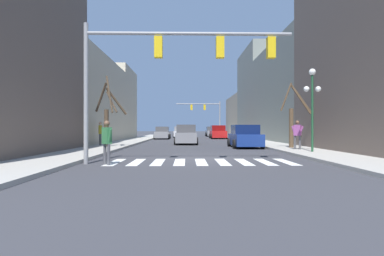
{
  "coord_description": "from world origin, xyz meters",
  "views": [
    {
      "loc": [
        -0.61,
        -13.94,
        1.43
      ],
      "look_at": [
        0.08,
        23.24,
        1.43
      ],
      "focal_mm": 28.0,
      "sensor_mm": 36.0,
      "label": 1
    }
  ],
  "objects_px": {
    "traffic_signal_far": "(207,111)",
    "car_parked_left_near": "(245,137)",
    "car_driving_away_lane": "(212,132)",
    "car_parked_right_near": "(186,135)",
    "street_lamp_right_corner": "(312,93)",
    "car_at_intersection": "(162,133)",
    "pedestrian_crossing_street": "(297,132)",
    "pedestrian_near_right_corner": "(100,131)",
    "car_parked_left_far": "(218,132)",
    "street_tree_right_mid": "(108,115)",
    "street_tree_left_near": "(293,119)",
    "car_parked_left_mid": "(180,132)",
    "pedestrian_waiting_at_curb": "(107,139)",
    "traffic_signal_near": "(167,58)"
  },
  "relations": [
    {
      "from": "traffic_signal_near",
      "to": "street_tree_left_near",
      "type": "bearing_deg",
      "value": 44.16
    },
    {
      "from": "car_driving_away_lane",
      "to": "car_parked_left_near",
      "type": "bearing_deg",
      "value": 179.89
    },
    {
      "from": "street_lamp_right_corner",
      "to": "car_parked_left_near",
      "type": "distance_m",
      "value": 6.78
    },
    {
      "from": "car_parked_left_far",
      "to": "car_driving_away_lane",
      "type": "relative_size",
      "value": 0.92
    },
    {
      "from": "street_lamp_right_corner",
      "to": "car_at_intersection",
      "type": "bearing_deg",
      "value": 113.36
    },
    {
      "from": "car_parked_right_near",
      "to": "traffic_signal_near",
      "type": "bearing_deg",
      "value": -2.85
    },
    {
      "from": "car_parked_left_far",
      "to": "street_tree_right_mid",
      "type": "distance_m",
      "value": 21.83
    },
    {
      "from": "car_parked_right_near",
      "to": "car_parked_left_far",
      "type": "height_order",
      "value": "car_parked_left_far"
    },
    {
      "from": "car_at_intersection",
      "to": "pedestrian_waiting_at_curb",
      "type": "relative_size",
      "value": 2.51
    },
    {
      "from": "car_at_intersection",
      "to": "car_parked_left_mid",
      "type": "xyz_separation_m",
      "value": [
        2.18,
        6.76,
        0.02
      ]
    },
    {
      "from": "pedestrian_crossing_street",
      "to": "street_lamp_right_corner",
      "type": "bearing_deg",
      "value": 136.86
    },
    {
      "from": "street_lamp_right_corner",
      "to": "car_at_intersection",
      "type": "distance_m",
      "value": 25.25
    },
    {
      "from": "street_lamp_right_corner",
      "to": "pedestrian_near_right_corner",
      "type": "bearing_deg",
      "value": 153.44
    },
    {
      "from": "car_parked_left_mid",
      "to": "pedestrian_waiting_at_curb",
      "type": "relative_size",
      "value": 2.79
    },
    {
      "from": "pedestrian_crossing_street",
      "to": "pedestrian_near_right_corner",
      "type": "bearing_deg",
      "value": 22.08
    },
    {
      "from": "pedestrian_near_right_corner",
      "to": "street_tree_left_near",
      "type": "xyz_separation_m",
      "value": [
        13.53,
        -3.23,
        0.81
      ]
    },
    {
      "from": "car_parked_left_near",
      "to": "pedestrian_waiting_at_curb",
      "type": "distance_m",
      "value": 12.58
    },
    {
      "from": "pedestrian_waiting_at_curb",
      "to": "traffic_signal_far",
      "type": "bearing_deg",
      "value": -53.27
    },
    {
      "from": "street_lamp_right_corner",
      "to": "car_parked_left_far",
      "type": "distance_m",
      "value": 24.56
    },
    {
      "from": "car_driving_away_lane",
      "to": "car_parked_right_near",
      "type": "bearing_deg",
      "value": 170.04
    },
    {
      "from": "car_parked_right_near",
      "to": "car_parked_left_mid",
      "type": "distance_m",
      "value": 19.2
    },
    {
      "from": "car_parked_right_near",
      "to": "car_parked_left_near",
      "type": "bearing_deg",
      "value": 41.42
    },
    {
      "from": "car_parked_left_far",
      "to": "pedestrian_waiting_at_curb",
      "type": "xyz_separation_m",
      "value": [
        -7.35,
        -28.74,
        0.19
      ]
    },
    {
      "from": "traffic_signal_near",
      "to": "car_parked_right_near",
      "type": "relative_size",
      "value": 1.84
    },
    {
      "from": "car_at_intersection",
      "to": "pedestrian_waiting_at_curb",
      "type": "distance_m",
      "value": 27.5
    },
    {
      "from": "street_lamp_right_corner",
      "to": "car_parked_left_near",
      "type": "bearing_deg",
      "value": 113.88
    },
    {
      "from": "car_parked_left_mid",
      "to": "street_tree_left_near",
      "type": "relative_size",
      "value": 1.13
    },
    {
      "from": "traffic_signal_far",
      "to": "car_parked_left_near",
      "type": "relative_size",
      "value": 1.64
    },
    {
      "from": "traffic_signal_far",
      "to": "pedestrian_near_right_corner",
      "type": "relative_size",
      "value": 3.93
    },
    {
      "from": "traffic_signal_near",
      "to": "pedestrian_near_right_corner",
      "type": "height_order",
      "value": "traffic_signal_near"
    },
    {
      "from": "street_lamp_right_corner",
      "to": "car_parked_left_near",
      "type": "xyz_separation_m",
      "value": [
        -2.55,
        5.75,
        -2.55
      ]
    },
    {
      "from": "car_parked_right_near",
      "to": "street_tree_left_near",
      "type": "distance_m",
      "value": 10.14
    },
    {
      "from": "car_parked_right_near",
      "to": "pedestrian_crossing_street",
      "type": "relative_size",
      "value": 2.6
    },
    {
      "from": "pedestrian_waiting_at_curb",
      "to": "street_tree_left_near",
      "type": "bearing_deg",
      "value": -95.19
    },
    {
      "from": "pedestrian_near_right_corner",
      "to": "traffic_signal_far",
      "type": "bearing_deg",
      "value": 135.64
    },
    {
      "from": "traffic_signal_near",
      "to": "pedestrian_crossing_street",
      "type": "distance_m",
      "value": 9.98
    },
    {
      "from": "pedestrian_waiting_at_curb",
      "to": "car_parked_right_near",
      "type": "bearing_deg",
      "value": -54.64
    },
    {
      "from": "car_parked_left_mid",
      "to": "pedestrian_waiting_at_curb",
      "type": "height_order",
      "value": "pedestrian_waiting_at_curb"
    },
    {
      "from": "street_lamp_right_corner",
      "to": "car_parked_left_far",
      "type": "height_order",
      "value": "street_lamp_right_corner"
    },
    {
      "from": "car_driving_away_lane",
      "to": "car_at_intersection",
      "type": "distance_m",
      "value": 14.55
    },
    {
      "from": "street_lamp_right_corner",
      "to": "street_tree_left_near",
      "type": "height_order",
      "value": "street_lamp_right_corner"
    },
    {
      "from": "traffic_signal_far",
      "to": "street_tree_right_mid",
      "type": "bearing_deg",
      "value": -108.47
    },
    {
      "from": "car_parked_left_mid",
      "to": "car_parked_left_near",
      "type": "bearing_deg",
      "value": 12.27
    },
    {
      "from": "car_parked_left_far",
      "to": "pedestrian_crossing_street",
      "type": "height_order",
      "value": "pedestrian_crossing_street"
    },
    {
      "from": "car_parked_left_far",
      "to": "car_parked_left_mid",
      "type": "xyz_separation_m",
      "value": [
        -5.21,
        5.51,
        -0.05
      ]
    },
    {
      "from": "car_parked_left_far",
      "to": "street_tree_right_mid",
      "type": "xyz_separation_m",
      "value": [
        -9.73,
        -19.49,
        1.49
      ]
    },
    {
      "from": "car_driving_away_lane",
      "to": "car_parked_left_mid",
      "type": "bearing_deg",
      "value": 137.25
    },
    {
      "from": "pedestrian_crossing_street",
      "to": "car_at_intersection",
      "type": "bearing_deg",
      "value": -22.87
    },
    {
      "from": "pedestrian_near_right_corner",
      "to": "pedestrian_waiting_at_curb",
      "type": "xyz_separation_m",
      "value": [
        3.44,
        -11.12,
        -0.17
      ]
    },
    {
      "from": "car_parked_left_far",
      "to": "car_parked_left_near",
      "type": "relative_size",
      "value": 1.06
    }
  ]
}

